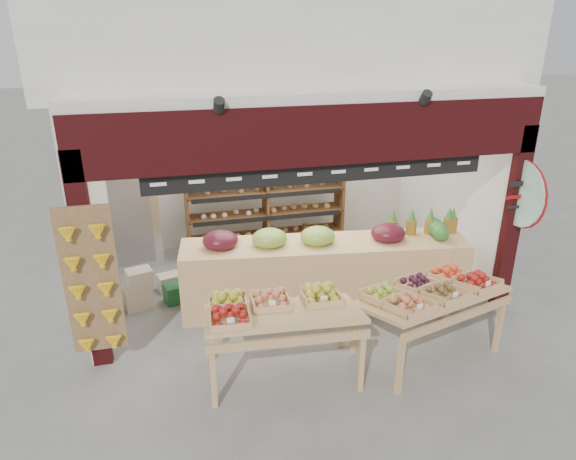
{
  "coord_description": "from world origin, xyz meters",
  "views": [
    {
      "loc": [
        -1.84,
        -6.66,
        3.86
      ],
      "look_at": [
        -0.21,
        -0.2,
        1.15
      ],
      "focal_mm": 32.0,
      "sensor_mm": 36.0,
      "label": 1
    }
  ],
  "objects_px": {
    "cardboard_stack": "(154,289)",
    "mid_counter": "(323,272)",
    "back_shelving": "(266,193)",
    "display_table_right": "(431,293)",
    "display_table_left": "(271,310)",
    "refrigerator": "(131,208)",
    "watermelon_pile": "(415,292)"
  },
  "relations": [
    {
      "from": "mid_counter",
      "to": "display_table_right",
      "type": "height_order",
      "value": "mid_counter"
    },
    {
      "from": "back_shelving",
      "to": "mid_counter",
      "type": "height_order",
      "value": "back_shelving"
    },
    {
      "from": "back_shelving",
      "to": "mid_counter",
      "type": "xyz_separation_m",
      "value": [
        0.39,
        -2.12,
        -0.55
      ]
    },
    {
      "from": "cardboard_stack",
      "to": "display_table_left",
      "type": "distance_m",
      "value": 2.5
    },
    {
      "from": "refrigerator",
      "to": "mid_counter",
      "type": "xyz_separation_m",
      "value": [
        2.66,
        -2.24,
        -0.43
      ]
    },
    {
      "from": "cardboard_stack",
      "to": "mid_counter",
      "type": "xyz_separation_m",
      "value": [
        2.38,
        -0.7,
        0.33
      ]
    },
    {
      "from": "back_shelving",
      "to": "refrigerator",
      "type": "xyz_separation_m",
      "value": [
        -2.27,
        0.12,
        -0.12
      ]
    },
    {
      "from": "back_shelving",
      "to": "watermelon_pile",
      "type": "relative_size",
      "value": 4.07
    },
    {
      "from": "refrigerator",
      "to": "watermelon_pile",
      "type": "xyz_separation_m",
      "value": [
        3.99,
        -2.51,
        -0.79
      ]
    },
    {
      "from": "refrigerator",
      "to": "cardboard_stack",
      "type": "relative_size",
      "value": 1.96
    },
    {
      "from": "cardboard_stack",
      "to": "refrigerator",
      "type": "bearing_deg",
      "value": 100.49
    },
    {
      "from": "display_table_left",
      "to": "watermelon_pile",
      "type": "bearing_deg",
      "value": 23.77
    },
    {
      "from": "refrigerator",
      "to": "watermelon_pile",
      "type": "distance_m",
      "value": 4.78
    },
    {
      "from": "back_shelving",
      "to": "display_table_right",
      "type": "bearing_deg",
      "value": -70.15
    },
    {
      "from": "back_shelving",
      "to": "cardboard_stack",
      "type": "xyz_separation_m",
      "value": [
        -1.99,
        -1.41,
        -0.87
      ]
    },
    {
      "from": "display_table_left",
      "to": "watermelon_pile",
      "type": "height_order",
      "value": "display_table_left"
    },
    {
      "from": "mid_counter",
      "to": "display_table_right",
      "type": "xyz_separation_m",
      "value": [
        0.89,
        -1.42,
        0.3
      ]
    },
    {
      "from": "refrigerator",
      "to": "display_table_left",
      "type": "bearing_deg",
      "value": -78.06
    },
    {
      "from": "display_table_left",
      "to": "watermelon_pile",
      "type": "xyz_separation_m",
      "value": [
        2.38,
        1.05,
        -0.66
      ]
    },
    {
      "from": "back_shelving",
      "to": "refrigerator",
      "type": "relative_size",
      "value": 1.43
    },
    {
      "from": "cardboard_stack",
      "to": "display_table_left",
      "type": "bearing_deg",
      "value": -56.84
    },
    {
      "from": "mid_counter",
      "to": "cardboard_stack",
      "type": "bearing_deg",
      "value": 163.48
    },
    {
      "from": "refrigerator",
      "to": "watermelon_pile",
      "type": "height_order",
      "value": "refrigerator"
    },
    {
      "from": "back_shelving",
      "to": "refrigerator",
      "type": "distance_m",
      "value": 2.28
    },
    {
      "from": "refrigerator",
      "to": "cardboard_stack",
      "type": "height_order",
      "value": "refrigerator"
    },
    {
      "from": "back_shelving",
      "to": "display_table_left",
      "type": "height_order",
      "value": "back_shelving"
    },
    {
      "from": "back_shelving",
      "to": "display_table_right",
      "type": "height_order",
      "value": "back_shelving"
    },
    {
      "from": "refrigerator",
      "to": "display_table_left",
      "type": "relative_size",
      "value": 1.07
    },
    {
      "from": "display_table_right",
      "to": "cardboard_stack",
      "type": "bearing_deg",
      "value": 146.94
    },
    {
      "from": "back_shelving",
      "to": "display_table_left",
      "type": "bearing_deg",
      "value": -100.92
    },
    {
      "from": "refrigerator",
      "to": "watermelon_pile",
      "type": "bearing_deg",
      "value": -44.52
    },
    {
      "from": "refrigerator",
      "to": "display_table_right",
      "type": "height_order",
      "value": "refrigerator"
    }
  ]
}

